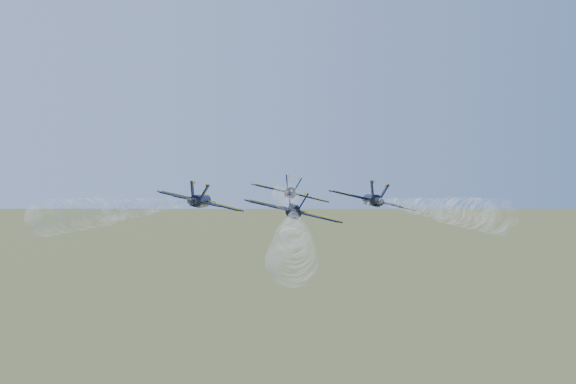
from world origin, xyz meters
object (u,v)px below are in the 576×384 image
object	(u,v)px
jet_lead	(290,193)
jet_slot	(294,210)
jet_left	(201,200)
jet_right	(372,200)

from	to	relation	value
jet_lead	jet_slot	bearing A→B (deg)	-88.32
jet_lead	jet_slot	world-z (taller)	same
jet_left	jet_slot	size ratio (longest dim) A/B	1.00
jet_right	jet_slot	world-z (taller)	same
jet_left	jet_slot	world-z (taller)	same
jet_lead	jet_slot	size ratio (longest dim) A/B	1.00
jet_lead	jet_left	distance (m)	17.91
jet_lead	jet_slot	distance (m)	25.84
jet_slot	jet_right	bearing A→B (deg)	52.00
jet_right	jet_slot	xyz separation A→B (m)	(-14.80, -9.31, 0.00)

